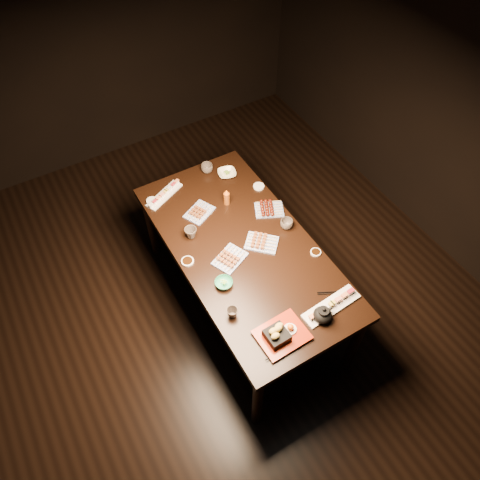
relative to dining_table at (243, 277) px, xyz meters
name	(u,v)px	position (x,y,z in m)	size (l,w,h in m)	color
ground	(235,330)	(-0.18, -0.18, -0.38)	(5.00, 5.00, 0.00)	black
dining_table	(243,277)	(0.00, 0.00, 0.00)	(0.90, 1.80, 0.75)	black
sushi_platter_near	(332,305)	(0.23, -0.68, 0.40)	(0.40, 0.11, 0.05)	white
sushi_platter_far	(164,194)	(-0.27, 0.72, 0.40)	(0.33, 0.09, 0.04)	white
yakitori_plate_center	(230,257)	(-0.14, -0.05, 0.40)	(0.22, 0.16, 0.06)	#828EB6
yakitori_plate_right	(262,241)	(0.12, -0.04, 0.40)	(0.22, 0.16, 0.06)	#828EB6
yakitori_plate_left	(199,211)	(-0.12, 0.43, 0.40)	(0.21, 0.15, 0.05)	#828EB6
tsukune_plate	(269,208)	(0.33, 0.20, 0.40)	(0.21, 0.15, 0.05)	#828EB6
edamame_bowl_green	(224,283)	(-0.27, -0.20, 0.39)	(0.12, 0.12, 0.04)	#2F9164
edamame_bowl_cream	(227,173)	(0.25, 0.68, 0.39)	(0.14, 0.14, 0.03)	#F1EBC5
tempura_tray	(282,332)	(-0.15, -0.70, 0.43)	(0.30, 0.24, 0.11)	black
teacup_near_left	(232,313)	(-0.33, -0.43, 0.41)	(0.07, 0.07, 0.07)	#483F37
teacup_mid_right	(287,224)	(0.35, 0.00, 0.41)	(0.09, 0.09, 0.07)	#483F37
teacup_far_left	(191,233)	(-0.27, 0.26, 0.41)	(0.09, 0.09, 0.08)	#483F37
teacup_far_right	(207,168)	(0.13, 0.79, 0.41)	(0.09, 0.09, 0.07)	#483F37
teapot	(323,314)	(0.13, -0.72, 0.43)	(0.14, 0.14, 0.12)	black
condiment_bottle	(227,197)	(0.10, 0.42, 0.44)	(0.05, 0.05, 0.14)	brown
sauce_dish_west	(188,261)	(-0.39, 0.08, 0.38)	(0.09, 0.09, 0.02)	white
sauce_dish_east	(259,186)	(0.39, 0.44, 0.38)	(0.09, 0.09, 0.01)	white
sauce_dish_se	(316,252)	(0.40, -0.29, 0.38)	(0.07, 0.07, 0.01)	white
sauce_dish_nw	(152,201)	(-0.37, 0.71, 0.38)	(0.08, 0.08, 0.01)	white
chopsticks_near	(281,348)	(-0.20, -0.76, 0.38)	(0.24, 0.02, 0.01)	black
chopsticks_se	(335,293)	(0.32, -0.62, 0.38)	(0.23, 0.02, 0.01)	black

